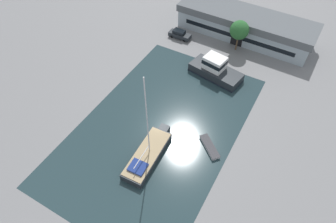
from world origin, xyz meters
The scene contains 8 objects.
ground_plane centered at (0.00, 0.00, 0.00)m, with size 440.00×440.00×0.00m, color slate.
water_canal centered at (0.00, 0.00, 0.00)m, with size 22.86×37.01×0.01m, color #23383D.
warehouse_building centered at (2.80, 30.28, 2.57)m, with size 28.33×9.06×5.08m.
quay_tree_near_building centered at (3.22, 24.83, 4.55)m, with size 3.67×3.67×6.40m.
parked_car centered at (-8.56, 22.91, 0.87)m, with size 4.67×1.82×1.74m.
sailboat_moored centered at (1.40, -5.59, 0.70)m, with size 3.77×10.81×15.06m.
motor_cruiser centered at (2.62, 15.63, 1.41)m, with size 10.28×5.71×3.92m.
small_dinghy centered at (8.50, 0.29, 0.26)m, with size 4.30×3.92×0.49m.
Camera 1 is at (15.65, -24.97, 36.92)m, focal length 32.00 mm.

